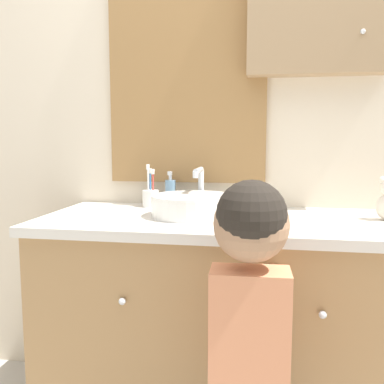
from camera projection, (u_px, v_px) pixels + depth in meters
name	position (u px, v px, depth m)	size (l,w,h in m)	color
wall_back	(238.00, 101.00, 1.85)	(3.20, 0.18, 2.50)	beige
vanity_counter	(226.00, 323.00, 1.64)	(1.40, 0.60, 0.83)	#A37A4C
sink_basin	(194.00, 205.00, 1.63)	(0.32, 0.37, 0.18)	white
toothbrush_holder	(151.00, 197.00, 1.85)	(0.07, 0.07, 0.18)	silver
soap_dispenser	(170.00, 193.00, 1.85)	(0.04, 0.04, 0.15)	#6B93B2
child_figure	(250.00, 326.00, 1.09)	(0.20, 0.49, 1.02)	slate
drinking_cup	(271.00, 220.00, 1.33)	(0.08, 0.08, 0.08)	orange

